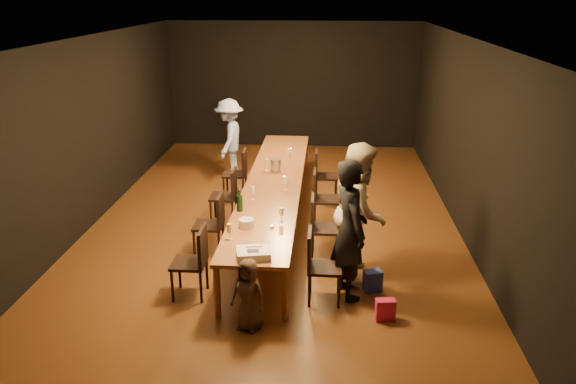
# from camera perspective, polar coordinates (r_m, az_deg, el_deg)

# --- Properties ---
(ground) EXTENTS (10.00, 10.00, 0.00)m
(ground) POSITION_cam_1_polar(r_m,az_deg,el_deg) (9.39, -1.39, -3.20)
(ground) COLOR #462311
(ground) RESTS_ON ground
(room_shell) EXTENTS (6.04, 10.04, 3.02)m
(room_shell) POSITION_cam_1_polar(r_m,az_deg,el_deg) (8.79, -1.50, 9.36)
(room_shell) COLOR black
(room_shell) RESTS_ON ground
(table) EXTENTS (0.90, 6.00, 0.75)m
(table) POSITION_cam_1_polar(r_m,az_deg,el_deg) (9.14, -1.43, 0.85)
(table) COLOR brown
(table) RESTS_ON ground
(chair_right_0) EXTENTS (0.42, 0.42, 0.93)m
(chair_right_0) POSITION_cam_1_polar(r_m,az_deg,el_deg) (6.98, 3.75, -7.58)
(chair_right_0) COLOR black
(chair_right_0) RESTS_ON ground
(chair_right_1) EXTENTS (0.42, 0.42, 0.93)m
(chair_right_1) POSITION_cam_1_polar(r_m,az_deg,el_deg) (8.07, 3.82, -3.65)
(chair_right_1) COLOR black
(chair_right_1) RESTS_ON ground
(chair_right_2) EXTENTS (0.42, 0.42, 0.93)m
(chair_right_2) POSITION_cam_1_polar(r_m,az_deg,el_deg) (9.18, 3.87, -0.67)
(chair_right_2) COLOR black
(chair_right_2) RESTS_ON ground
(chair_right_3) EXTENTS (0.42, 0.42, 0.93)m
(chair_right_3) POSITION_cam_1_polar(r_m,az_deg,el_deg) (10.31, 3.92, 1.67)
(chair_right_3) COLOR black
(chair_right_3) RESTS_ON ground
(chair_left_0) EXTENTS (0.42, 0.42, 0.93)m
(chair_left_0) POSITION_cam_1_polar(r_m,az_deg,el_deg) (7.18, -10.04, -7.04)
(chair_left_0) COLOR black
(chair_left_0) RESTS_ON ground
(chair_left_1) EXTENTS (0.42, 0.42, 0.93)m
(chair_left_1) POSITION_cam_1_polar(r_m,az_deg,el_deg) (8.24, -8.10, -3.29)
(chair_left_1) COLOR black
(chair_left_1) RESTS_ON ground
(chair_left_2) EXTENTS (0.42, 0.42, 0.93)m
(chair_left_2) POSITION_cam_1_polar(r_m,az_deg,el_deg) (9.33, -6.62, -0.41)
(chair_left_2) COLOR black
(chair_left_2) RESTS_ON ground
(chair_left_3) EXTENTS (0.42, 0.42, 0.93)m
(chair_left_3) POSITION_cam_1_polar(r_m,az_deg,el_deg) (10.45, -5.45, 1.87)
(chair_left_3) COLOR black
(chair_left_3) RESTS_ON ground
(woman_birthday) EXTENTS (0.61, 0.76, 1.80)m
(woman_birthday) POSITION_cam_1_polar(r_m,az_deg,el_deg) (6.96, 6.31, -3.81)
(woman_birthday) COLOR black
(woman_birthday) RESTS_ON ground
(woman_tan) EXTENTS (0.83, 1.00, 1.85)m
(woman_tan) POSITION_cam_1_polar(r_m,az_deg,el_deg) (7.48, 7.35, -1.91)
(woman_tan) COLOR beige
(woman_tan) RESTS_ON ground
(man_blue) EXTENTS (0.65, 1.07, 1.62)m
(man_blue) POSITION_cam_1_polar(r_m,az_deg,el_deg) (11.61, -5.97, 5.45)
(man_blue) COLOR #90A6DE
(man_blue) RESTS_ON ground
(child) EXTENTS (0.50, 0.42, 0.87)m
(child) POSITION_cam_1_polar(r_m,az_deg,el_deg) (6.46, -4.02, -10.36)
(child) COLOR #443126
(child) RESTS_ON ground
(gift_bag_red) EXTENTS (0.24, 0.15, 0.27)m
(gift_bag_red) POSITION_cam_1_polar(r_m,az_deg,el_deg) (6.83, 9.84, -11.71)
(gift_bag_red) COLOR #CD1E50
(gift_bag_red) RESTS_ON ground
(gift_bag_blue) EXTENTS (0.26, 0.21, 0.28)m
(gift_bag_blue) POSITION_cam_1_polar(r_m,az_deg,el_deg) (7.40, 8.59, -8.92)
(gift_bag_blue) COLOR #2741AB
(gift_bag_blue) RESTS_ON ground
(birthday_cake) EXTENTS (0.44, 0.38, 0.09)m
(birthday_cake) POSITION_cam_1_polar(r_m,az_deg,el_deg) (6.57, -3.52, -6.22)
(birthday_cake) COLOR white
(birthday_cake) RESTS_ON table
(plate_stack) EXTENTS (0.21, 0.21, 0.11)m
(plate_stack) POSITION_cam_1_polar(r_m,az_deg,el_deg) (7.36, -4.24, -3.18)
(plate_stack) COLOR white
(plate_stack) RESTS_ON table
(champagne_bottle) EXTENTS (0.09, 0.09, 0.35)m
(champagne_bottle) POSITION_cam_1_polar(r_m,az_deg,el_deg) (7.85, -4.95, -0.72)
(champagne_bottle) COLOR black
(champagne_bottle) RESTS_ON table
(ice_bucket) EXTENTS (0.21, 0.21, 0.21)m
(ice_bucket) POSITION_cam_1_polar(r_m,az_deg,el_deg) (9.61, -1.27, 2.76)
(ice_bucket) COLOR silver
(ice_bucket) RESTS_ON table
(wineglass_0) EXTENTS (0.06, 0.06, 0.21)m
(wineglass_0) POSITION_cam_1_polar(r_m,az_deg,el_deg) (7.01, -5.97, -4.03)
(wineglass_0) COLOR beige
(wineglass_0) RESTS_ON table
(wineglass_1) EXTENTS (0.06, 0.06, 0.21)m
(wineglass_1) POSITION_cam_1_polar(r_m,az_deg,el_deg) (7.48, -0.68, -2.33)
(wineglass_1) COLOR beige
(wineglass_1) RESTS_ON table
(wineglass_2) EXTENTS (0.06, 0.06, 0.21)m
(wineglass_2) POSITION_cam_1_polar(r_m,az_deg,el_deg) (8.29, -3.60, -0.10)
(wineglass_2) COLOR silver
(wineglass_2) RESTS_ON table
(wineglass_3) EXTENTS (0.06, 0.06, 0.21)m
(wineglass_3) POSITION_cam_1_polar(r_m,az_deg,el_deg) (8.68, -0.23, 0.87)
(wineglass_3) COLOR beige
(wineglass_3) RESTS_ON table
(wineglass_4) EXTENTS (0.06, 0.06, 0.21)m
(wineglass_4) POSITION_cam_1_polar(r_m,az_deg,el_deg) (9.62, -2.19, 2.77)
(wineglass_4) COLOR silver
(wineglass_4) RESTS_ON table
(wineglass_5) EXTENTS (0.06, 0.06, 0.21)m
(wineglass_5) POSITION_cam_1_polar(r_m,az_deg,el_deg) (10.27, 0.07, 3.90)
(wineglass_5) COLOR silver
(wineglass_5) RESTS_ON table
(tealight_near) EXTENTS (0.05, 0.05, 0.03)m
(tealight_near) POSITION_cam_1_polar(r_m,az_deg,el_deg) (7.33, -1.65, -3.55)
(tealight_near) COLOR #B2B7B2
(tealight_near) RESTS_ON table
(tealight_mid) EXTENTS (0.05, 0.05, 0.03)m
(tealight_mid) POSITION_cam_1_polar(r_m,az_deg,el_deg) (9.25, -0.41, 1.52)
(tealight_mid) COLOR #B2B7B2
(tealight_mid) RESTS_ON table
(tealight_far) EXTENTS (0.05, 0.05, 0.03)m
(tealight_far) POSITION_cam_1_polar(r_m,az_deg,el_deg) (10.89, 0.28, 4.35)
(tealight_far) COLOR #B2B7B2
(tealight_far) RESTS_ON table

